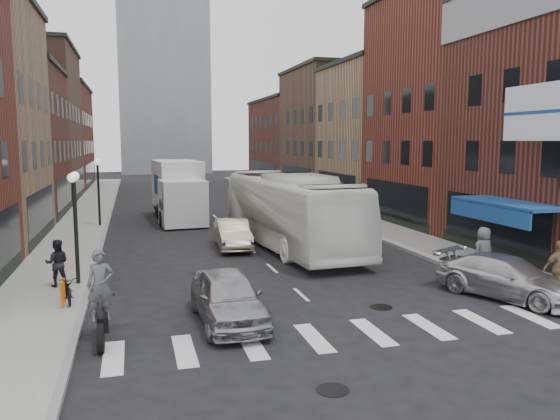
{
  "coord_description": "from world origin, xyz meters",
  "views": [
    {
      "loc": [
        -5.41,
        -16.2,
        5.2
      ],
      "look_at": [
        0.76,
        6.57,
        2.2
      ],
      "focal_mm": 35.0,
      "sensor_mm": 36.0,
      "label": 1
    }
  ],
  "objects_px": {
    "ped_right_b": "(560,269)",
    "curb_car": "(507,277)",
    "parked_bicycle": "(68,289)",
    "ped_left_solo": "(57,263)",
    "motorcycle_rider": "(101,299)",
    "sedan_left_near": "(228,297)",
    "sedan_left_far": "(233,234)",
    "ped_right_c": "(484,251)",
    "bike_rack": "(63,293)",
    "streetlamp_near": "(75,206)",
    "streetlamp_far": "(98,179)",
    "box_truck": "(179,191)",
    "billboard_sign": "(535,114)",
    "transit_bus": "(289,210)"
  },
  "relations": [
    {
      "from": "streetlamp_near",
      "to": "motorcycle_rider",
      "type": "xyz_separation_m",
      "value": [
        1.1,
        -5.82,
        -1.77
      ]
    },
    {
      "from": "billboard_sign",
      "to": "motorcycle_rider",
      "type": "distance_m",
      "value": 15.87
    },
    {
      "from": "ped_left_solo",
      "to": "ped_right_c",
      "type": "xyz_separation_m",
      "value": [
        15.44,
        -2.33,
        0.08
      ]
    },
    {
      "from": "parked_bicycle",
      "to": "sedan_left_far",
      "type": "bearing_deg",
      "value": 37.92
    },
    {
      "from": "motorcycle_rider",
      "to": "streetlamp_far",
      "type": "bearing_deg",
      "value": 88.56
    },
    {
      "from": "billboard_sign",
      "to": "transit_bus",
      "type": "distance_m",
      "value": 11.82
    },
    {
      "from": "streetlamp_far",
      "to": "box_truck",
      "type": "relative_size",
      "value": 0.45
    },
    {
      "from": "parked_bicycle",
      "to": "ped_right_c",
      "type": "height_order",
      "value": "ped_right_c"
    },
    {
      "from": "motorcycle_rider",
      "to": "sedan_left_near",
      "type": "height_order",
      "value": "motorcycle_rider"
    },
    {
      "from": "ped_left_solo",
      "to": "ped_right_b",
      "type": "bearing_deg",
      "value": 159.69
    },
    {
      "from": "box_truck",
      "to": "ped_left_solo",
      "type": "relative_size",
      "value": 5.5
    },
    {
      "from": "bike_rack",
      "to": "ped_right_c",
      "type": "bearing_deg",
      "value": 0.51
    },
    {
      "from": "parked_bicycle",
      "to": "box_truck",
      "type": "bearing_deg",
      "value": 62.85
    },
    {
      "from": "parked_bicycle",
      "to": "transit_bus",
      "type": "bearing_deg",
      "value": 26.86
    },
    {
      "from": "motorcycle_rider",
      "to": "sedan_left_far",
      "type": "distance_m",
      "value": 12.69
    },
    {
      "from": "sedan_left_near",
      "to": "sedan_left_far",
      "type": "bearing_deg",
      "value": 77.18
    },
    {
      "from": "parked_bicycle",
      "to": "ped_left_solo",
      "type": "height_order",
      "value": "ped_left_solo"
    },
    {
      "from": "transit_bus",
      "to": "ped_right_c",
      "type": "xyz_separation_m",
      "value": [
        5.44,
        -7.85,
        -0.76
      ]
    },
    {
      "from": "transit_bus",
      "to": "curb_car",
      "type": "xyz_separation_m",
      "value": [
        4.54,
        -10.4,
        -1.12
      ]
    },
    {
      "from": "curb_car",
      "to": "streetlamp_far",
      "type": "bearing_deg",
      "value": 101.61
    },
    {
      "from": "box_truck",
      "to": "sedan_left_far",
      "type": "bearing_deg",
      "value": -85.08
    },
    {
      "from": "ped_right_b",
      "to": "sedan_left_far",
      "type": "bearing_deg",
      "value": -40.57
    },
    {
      "from": "motorcycle_rider",
      "to": "ped_left_solo",
      "type": "xyz_separation_m",
      "value": [
        -1.74,
        5.58,
        -0.17
      ]
    },
    {
      "from": "ped_left_solo",
      "to": "ped_right_b",
      "type": "distance_m",
      "value": 16.89
    },
    {
      "from": "curb_car",
      "to": "ped_right_c",
      "type": "bearing_deg",
      "value": 46.2
    },
    {
      "from": "motorcycle_rider",
      "to": "curb_car",
      "type": "bearing_deg",
      "value": -1.52
    },
    {
      "from": "streetlamp_far",
      "to": "sedan_left_near",
      "type": "bearing_deg",
      "value": -76.72
    },
    {
      "from": "ped_right_c",
      "to": "bike_rack",
      "type": "bearing_deg",
      "value": -10.07
    },
    {
      "from": "streetlamp_near",
      "to": "ped_right_c",
      "type": "xyz_separation_m",
      "value": [
        14.8,
        -2.57,
        -1.86
      ]
    },
    {
      "from": "ped_right_b",
      "to": "sedan_left_near",
      "type": "bearing_deg",
      "value": 8.41
    },
    {
      "from": "box_truck",
      "to": "motorcycle_rider",
      "type": "relative_size",
      "value": 3.71
    },
    {
      "from": "streetlamp_far",
      "to": "motorcycle_rider",
      "type": "distance_m",
      "value": 19.93
    },
    {
      "from": "ped_right_b",
      "to": "curb_car",
      "type": "bearing_deg",
      "value": -18.01
    },
    {
      "from": "sedan_left_far",
      "to": "ped_right_b",
      "type": "xyz_separation_m",
      "value": [
        8.66,
        -11.54,
        0.38
      ]
    },
    {
      "from": "billboard_sign",
      "to": "parked_bicycle",
      "type": "bearing_deg",
      "value": 175.8
    },
    {
      "from": "bike_rack",
      "to": "sedan_left_far",
      "type": "height_order",
      "value": "sedan_left_far"
    },
    {
      "from": "motorcycle_rider",
      "to": "ped_right_b",
      "type": "height_order",
      "value": "motorcycle_rider"
    },
    {
      "from": "bike_rack",
      "to": "sedan_left_near",
      "type": "xyz_separation_m",
      "value": [
        4.72,
        -2.45,
        0.2
      ]
    },
    {
      "from": "billboard_sign",
      "to": "ped_right_b",
      "type": "height_order",
      "value": "billboard_sign"
    },
    {
      "from": "streetlamp_far",
      "to": "curb_car",
      "type": "relative_size",
      "value": 0.86
    },
    {
      "from": "bike_rack",
      "to": "ped_left_solo",
      "type": "distance_m",
      "value": 2.54
    },
    {
      "from": "streetlamp_far",
      "to": "curb_car",
      "type": "bearing_deg",
      "value": -53.99
    },
    {
      "from": "billboard_sign",
      "to": "motorcycle_rider",
      "type": "relative_size",
      "value": 1.51
    },
    {
      "from": "streetlamp_near",
      "to": "curb_car",
      "type": "bearing_deg",
      "value": -20.23
    },
    {
      "from": "streetlamp_far",
      "to": "box_truck",
      "type": "xyz_separation_m",
      "value": [
        4.88,
        1.95,
        -1.0
      ]
    },
    {
      "from": "box_truck",
      "to": "streetlamp_far",
      "type": "bearing_deg",
      "value": -162.79
    },
    {
      "from": "motorcycle_rider",
      "to": "sedan_left_far",
      "type": "xyz_separation_m",
      "value": [
        5.5,
        11.43,
        -0.44
      ]
    },
    {
      "from": "motorcycle_rider",
      "to": "bike_rack",
      "type": "bearing_deg",
      "value": 108.03
    },
    {
      "from": "transit_bus",
      "to": "ped_right_c",
      "type": "distance_m",
      "value": 9.57
    },
    {
      "from": "bike_rack",
      "to": "box_truck",
      "type": "relative_size",
      "value": 0.09
    }
  ]
}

